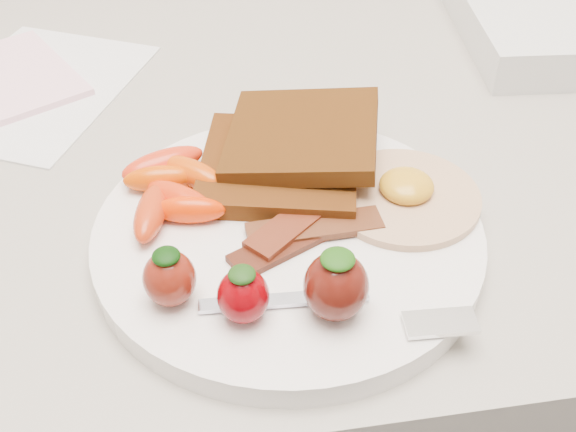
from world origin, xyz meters
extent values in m
cube|color=gray|center=(0.00, 1.70, 0.45)|extent=(2.00, 0.60, 0.90)
cylinder|color=white|center=(-0.03, 1.55, 0.91)|extent=(0.27, 0.27, 0.02)
cube|color=black|center=(-0.02, 1.61, 0.93)|extent=(0.14, 0.14, 0.01)
cube|color=black|center=(0.00, 1.63, 0.94)|extent=(0.14, 0.14, 0.03)
cylinder|color=beige|center=(0.06, 1.57, 0.92)|extent=(0.14, 0.14, 0.01)
ellipsoid|color=orange|center=(0.06, 1.57, 0.93)|extent=(0.05, 0.05, 0.02)
cube|color=black|center=(-0.02, 1.53, 0.92)|extent=(0.09, 0.06, 0.00)
cube|color=black|center=(-0.01, 1.54, 0.92)|extent=(0.09, 0.03, 0.00)
cube|color=#440F04|center=(-0.02, 1.55, 0.92)|extent=(0.09, 0.08, 0.00)
ellipsoid|color=#D54300|center=(-0.11, 1.61, 0.93)|extent=(0.05, 0.02, 0.02)
ellipsoid|color=red|center=(-0.10, 1.58, 0.93)|extent=(0.06, 0.05, 0.02)
ellipsoid|color=#BB2E0C|center=(-0.12, 1.57, 0.93)|extent=(0.03, 0.06, 0.02)
ellipsoid|color=#D14404|center=(-0.09, 1.61, 0.93)|extent=(0.06, 0.05, 0.02)
ellipsoid|color=red|center=(-0.11, 1.62, 0.93)|extent=(0.07, 0.04, 0.02)
ellipsoid|color=#E62E00|center=(-0.09, 1.57, 0.93)|extent=(0.05, 0.03, 0.02)
ellipsoid|color=maroon|center=(-0.11, 1.50, 0.94)|extent=(0.03, 0.03, 0.04)
ellipsoid|color=black|center=(-0.11, 1.50, 0.96)|extent=(0.02, 0.02, 0.01)
ellipsoid|color=#720005|center=(-0.06, 1.48, 0.94)|extent=(0.03, 0.03, 0.04)
ellipsoid|color=#16370C|center=(-0.06, 1.48, 0.95)|extent=(0.02, 0.02, 0.01)
ellipsoid|color=#4A1009|center=(-0.01, 1.47, 0.94)|extent=(0.04, 0.04, 0.04)
ellipsoid|color=#18470B|center=(-0.01, 1.47, 0.96)|extent=(0.02, 0.02, 0.01)
cube|color=silver|center=(-0.04, 1.48, 0.92)|extent=(0.11, 0.02, 0.00)
cube|color=silver|center=(0.05, 1.45, 0.92)|extent=(0.04, 0.02, 0.00)
cube|color=white|center=(-0.22, 1.80, 0.90)|extent=(0.24, 0.26, 0.00)
cube|color=#FFC1D2|center=(-0.25, 1.82, 0.91)|extent=(0.16, 0.17, 0.01)
camera|label=1|loc=(-0.08, 1.18, 1.25)|focal=45.00mm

